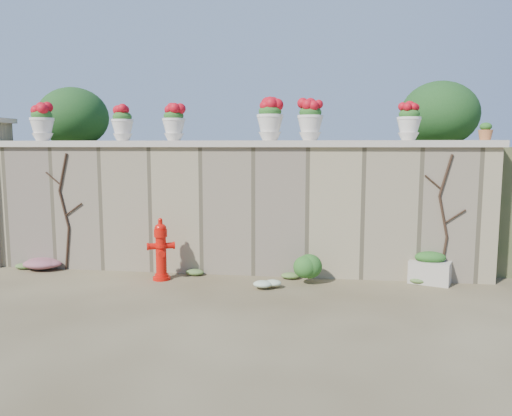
# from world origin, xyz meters

# --- Properties ---
(ground) EXTENTS (80.00, 80.00, 0.00)m
(ground) POSITION_xyz_m (0.00, 0.00, 0.00)
(ground) COLOR #4A3C25
(ground) RESTS_ON ground
(stone_wall) EXTENTS (8.00, 0.40, 2.00)m
(stone_wall) POSITION_xyz_m (0.00, 1.80, 1.00)
(stone_wall) COLOR gray
(stone_wall) RESTS_ON ground
(wall_cap) EXTENTS (8.10, 0.52, 0.10)m
(wall_cap) POSITION_xyz_m (0.00, 1.80, 2.05)
(wall_cap) COLOR #BCB39F
(wall_cap) RESTS_ON stone_wall
(raised_fill) EXTENTS (9.00, 6.00, 2.00)m
(raised_fill) POSITION_xyz_m (0.00, 5.00, 1.00)
(raised_fill) COLOR #384C23
(raised_fill) RESTS_ON ground
(back_shrub_left) EXTENTS (1.30, 1.30, 1.10)m
(back_shrub_left) POSITION_xyz_m (-3.20, 3.00, 2.55)
(back_shrub_left) COLOR #143814
(back_shrub_left) RESTS_ON raised_fill
(back_shrub_right) EXTENTS (1.30, 1.30, 1.10)m
(back_shrub_right) POSITION_xyz_m (3.40, 3.00, 2.55)
(back_shrub_right) COLOR #143814
(back_shrub_right) RESTS_ON raised_fill
(vine_left) EXTENTS (0.60, 0.04, 1.91)m
(vine_left) POSITION_xyz_m (-2.67, 1.58, 0.99)
(vine_left) COLOR black
(vine_left) RESTS_ON ground
(vine_right) EXTENTS (0.60, 0.04, 1.91)m
(vine_right) POSITION_xyz_m (3.23, 1.58, 0.99)
(vine_right) COLOR black
(vine_right) RESTS_ON ground
(fire_hydrant) EXTENTS (0.40, 0.29, 0.94)m
(fire_hydrant) POSITION_xyz_m (-0.94, 1.19, 0.47)
(fire_hydrant) COLOR red
(fire_hydrant) RESTS_ON ground
(planter_box) EXTENTS (0.65, 0.51, 0.48)m
(planter_box) POSITION_xyz_m (3.06, 1.55, 0.22)
(planter_box) COLOR #BCB39F
(planter_box) RESTS_ON ground
(green_shrub) EXTENTS (0.62, 0.56, 0.59)m
(green_shrub) POSITION_xyz_m (1.20, 1.29, 0.29)
(green_shrub) COLOR #1E5119
(green_shrub) RESTS_ON ground
(magenta_clump) EXTENTS (0.90, 0.60, 0.24)m
(magenta_clump) POSITION_xyz_m (-3.10, 1.50, 0.12)
(magenta_clump) COLOR #C12675
(magenta_clump) RESTS_ON ground
(white_flowers) EXTENTS (0.46, 0.37, 0.16)m
(white_flowers) POSITION_xyz_m (0.71, 0.94, 0.08)
(white_flowers) COLOR white
(white_flowers) RESTS_ON ground
(urn_pot_0) EXTENTS (0.38, 0.38, 0.60)m
(urn_pot_0) POSITION_xyz_m (-3.12, 1.80, 2.40)
(urn_pot_0) COLOR silver
(urn_pot_0) RESTS_ON wall_cap
(urn_pot_1) EXTENTS (0.35, 0.35, 0.55)m
(urn_pot_1) POSITION_xyz_m (-1.74, 1.80, 2.37)
(urn_pot_1) COLOR silver
(urn_pot_1) RESTS_ON wall_cap
(urn_pot_2) EXTENTS (0.36, 0.36, 0.56)m
(urn_pot_2) POSITION_xyz_m (-0.88, 1.80, 2.38)
(urn_pot_2) COLOR silver
(urn_pot_2) RESTS_ON wall_cap
(urn_pot_3) EXTENTS (0.41, 0.41, 0.64)m
(urn_pot_3) POSITION_xyz_m (0.64, 1.80, 2.42)
(urn_pot_3) COLOR silver
(urn_pot_3) RESTS_ON wall_cap
(urn_pot_4) EXTENTS (0.39, 0.39, 0.61)m
(urn_pot_4) POSITION_xyz_m (1.26, 1.80, 2.40)
(urn_pot_4) COLOR silver
(urn_pot_4) RESTS_ON wall_cap
(urn_pot_5) EXTENTS (0.35, 0.35, 0.55)m
(urn_pot_5) POSITION_xyz_m (2.71, 1.80, 2.37)
(urn_pot_5) COLOR silver
(urn_pot_5) RESTS_ON wall_cap
(terracotta_pot) EXTENTS (0.21, 0.21, 0.25)m
(terracotta_pot) POSITION_xyz_m (3.80, 1.80, 2.21)
(terracotta_pot) COLOR #B16536
(terracotta_pot) RESTS_ON wall_cap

